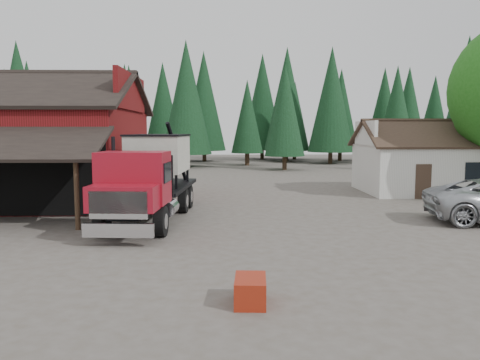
{
  "coord_description": "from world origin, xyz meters",
  "views": [
    {
      "loc": [
        0.31,
        -16.23,
        3.9
      ],
      "look_at": [
        0.85,
        3.6,
        1.8
      ],
      "focal_mm": 35.0,
      "sensor_mm": 36.0,
      "label": 1
    }
  ],
  "objects": [
    {
      "name": "ground",
      "position": [
        0.0,
        0.0,
        0.0
      ],
      "size": [
        120.0,
        120.0,
        0.0
      ],
      "primitive_type": "plane",
      "color": "#4F483E",
      "rests_on": "ground"
    },
    {
      "name": "red_barn",
      "position": [
        -11.0,
        9.9,
        2.69
      ],
      "size": [
        12.8,
        13.63,
        7.18
      ],
      "color": "maroon",
      "rests_on": "ground"
    },
    {
      "name": "farmhouse",
      "position": [
        13.0,
        13.0,
        1.67
      ],
      "size": [
        8.6,
        6.42,
        4.65
      ],
      "color": "silver",
      "rests_on": "ground"
    },
    {
      "name": "conifer_backdrop",
      "position": [
        0.0,
        42.0,
        0.0
      ],
      "size": [
        76.0,
        16.0,
        16.0
      ],
      "primitive_type": null,
      "color": "black",
      "rests_on": "ground"
    },
    {
      "name": "near_pine_b",
      "position": [
        6.0,
        30.0,
        5.89
      ],
      "size": [
        3.96,
        3.96,
        10.4
      ],
      "color": "#382619",
      "rests_on": "ground"
    },
    {
      "name": "near_pine_c",
      "position": [
        22.0,
        26.0,
        6.89
      ],
      "size": [
        4.84,
        4.84,
        12.4
      ],
      "color": "#382619",
      "rests_on": "ground"
    },
    {
      "name": "near_pine_d",
      "position": [
        -4.0,
        34.0,
        7.39
      ],
      "size": [
        5.28,
        5.28,
        13.4
      ],
      "color": "#382619",
      "rests_on": "ground"
    },
    {
      "name": "feed_truck",
      "position": [
        -3.01,
        4.03,
        2.02
      ],
      "size": [
        3.21,
        9.73,
        4.32
      ],
      "rotation": [
        0.0,
        0.0,
        -0.07
      ],
      "color": "black",
      "rests_on": "ground"
    },
    {
      "name": "equip_box",
      "position": [
        0.82,
        -6.0,
        0.3
      ],
      "size": [
        0.77,
        1.14,
        0.6
      ],
      "primitive_type": "cube",
      "rotation": [
        0.0,
        0.0,
        -0.06
      ],
      "color": "maroon",
      "rests_on": "ground"
    }
  ]
}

